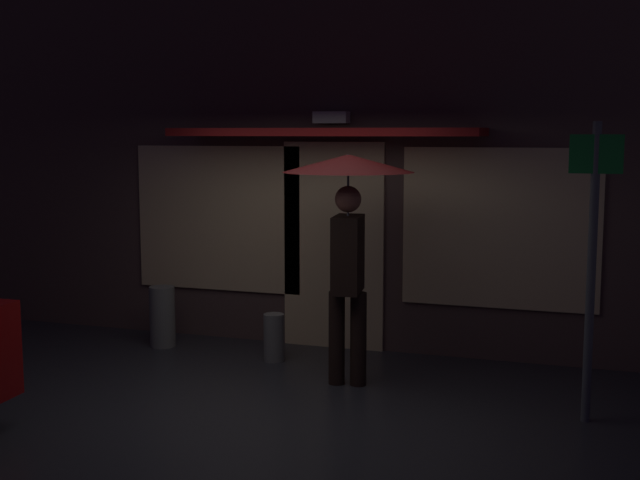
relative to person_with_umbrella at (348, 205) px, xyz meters
name	(u,v)px	position (x,y,z in m)	size (l,w,h in m)	color
ground_plane	(254,410)	(-0.53, -0.95, -1.65)	(18.00, 18.00, 0.00)	#2D2D33
building_facade	(339,139)	(-0.53, 1.39, 0.58)	(10.16, 1.00, 4.50)	brown
person_with_umbrella	(348,205)	(0.00, 0.00, 0.00)	(1.18, 1.18, 2.10)	black
street_sign_post	(592,254)	(2.09, -0.34, -0.30)	(0.40, 0.07, 2.38)	#595B60
sidewalk_bollard	(274,337)	(-0.93, 0.52, -1.41)	(0.21, 0.21, 0.48)	slate
sidewalk_bollard_2	(162,317)	(-2.28, 0.68, -1.33)	(0.27, 0.27, 0.65)	slate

